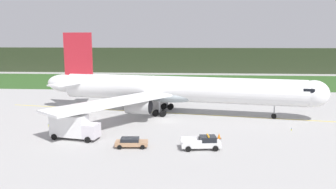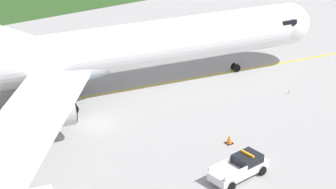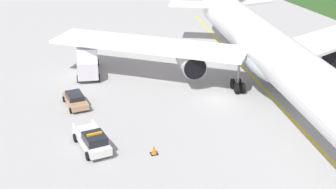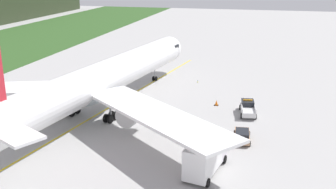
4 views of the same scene
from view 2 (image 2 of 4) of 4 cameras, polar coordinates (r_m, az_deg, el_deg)
The scene contains 6 objects.
ground at distance 58.19m, azimuth -7.04°, elevation -2.80°, with size 320.00×320.00×0.00m, color #A4A3A1.
taxiway_centerline_main at distance 63.85m, azimuth -7.52°, elevation -0.20°, with size 73.96×0.30×0.01m, color yellow.
airliner at distance 61.76m, azimuth -8.70°, elevation 3.61°, with size 55.15×47.27×15.64m.
ops_pickup_truck at distance 49.69m, azimuth 6.87°, elevation -6.80°, with size 5.48×2.71×1.94m.
apron_cone at distance 54.60m, azimuth 5.79°, elevation -4.23°, with size 0.66×0.66×0.82m.
taxiway_edge_light_east at distance 65.14m, azimuth 11.34°, elevation 0.26°, with size 0.12×0.12×0.43m.
Camera 2 is at (-21.69, -46.82, 26.90)m, focal length 64.68 mm.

